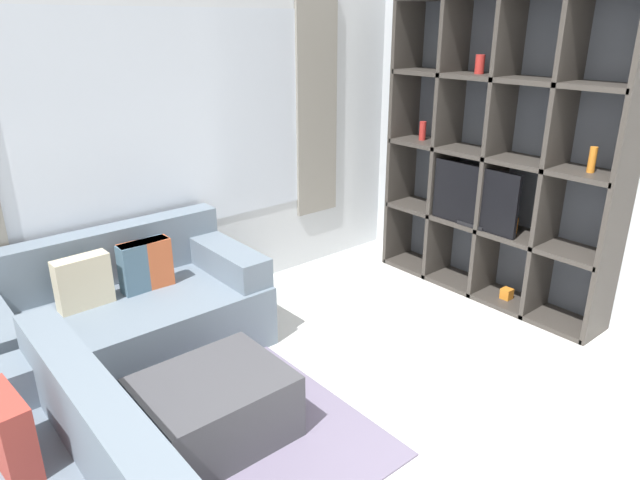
# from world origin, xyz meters

# --- Properties ---
(wall_back) EXTENTS (5.66, 0.11, 2.70)m
(wall_back) POSITION_xyz_m (0.00, 2.94, 1.36)
(wall_back) COLOR silver
(wall_back) RESTS_ON ground_plane
(wall_right) EXTENTS (0.07, 4.11, 2.70)m
(wall_right) POSITION_xyz_m (2.27, 1.45, 1.35)
(wall_right) COLOR silver
(wall_right) RESTS_ON ground_plane
(area_rug) EXTENTS (2.21, 1.85, 0.01)m
(area_rug) POSITION_xyz_m (-0.99, 1.43, 0.01)
(area_rug) COLOR slate
(area_rug) RESTS_ON ground_plane
(shelving_unit) EXTENTS (0.38, 1.98, 2.35)m
(shelving_unit) POSITION_xyz_m (2.07, 1.46, 1.16)
(shelving_unit) COLOR #515660
(shelving_unit) RESTS_ON ground_plane
(couch_main) EXTENTS (1.79, 0.94, 0.83)m
(couch_main) POSITION_xyz_m (-0.68, 2.43, 0.32)
(couch_main) COLOR slate
(couch_main) RESTS_ON ground_plane
(ottoman) EXTENTS (0.77, 0.62, 0.39)m
(ottoman) POSITION_xyz_m (-0.63, 1.32, 0.20)
(ottoman) COLOR #47474C
(ottoman) RESTS_ON ground_plane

